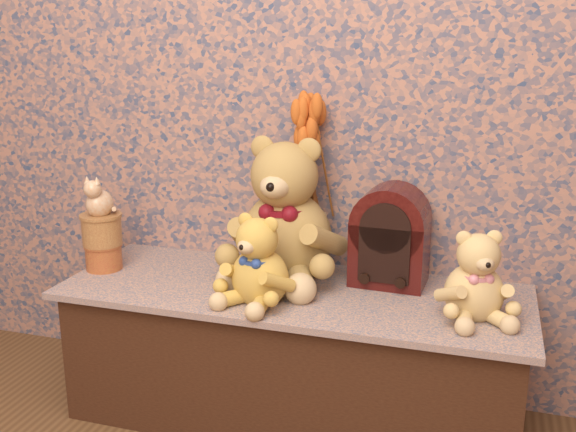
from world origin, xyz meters
name	(u,v)px	position (x,y,z in m)	size (l,w,h in m)	color
display_shelf	(293,353)	(0.00, 1.25, 0.22)	(1.40, 0.52, 0.43)	#3B537A
teddy_large	(287,202)	(-0.05, 1.36, 0.67)	(0.38, 0.45, 0.48)	#A47C3F
teddy_medium	(260,255)	(-0.06, 1.13, 0.57)	(0.22, 0.26, 0.28)	gold
teddy_small	(476,271)	(0.53, 1.20, 0.56)	(0.21, 0.25, 0.26)	tan
cathedral_radio	(390,235)	(0.27, 1.38, 0.59)	(0.22, 0.16, 0.31)	#350A09
ceramic_vase	(309,241)	(0.00, 1.44, 0.52)	(0.11, 0.11, 0.19)	tan
dried_stalks	(310,149)	(0.00, 1.44, 0.83)	(0.22, 0.22, 0.42)	#CD5D20
biscuit_tin_lower	(104,257)	(-0.64, 1.24, 0.47)	(0.12, 0.12, 0.08)	#C9863B
biscuit_tin_upper	(102,230)	(-0.64, 1.24, 0.57)	(0.13, 0.13, 0.10)	tan
cat_figurine	(99,195)	(-0.64, 1.24, 0.68)	(0.10, 0.11, 0.13)	silver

